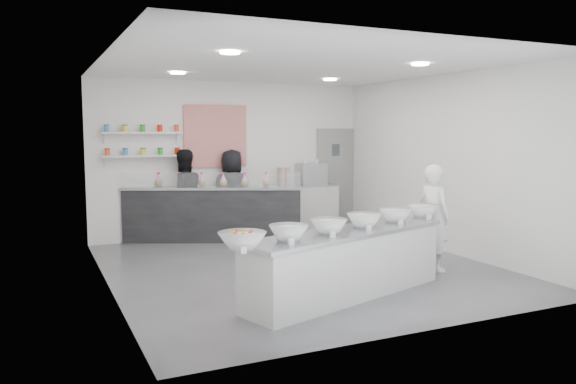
% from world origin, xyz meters
% --- Properties ---
extents(floor, '(6.00, 6.00, 0.00)m').
position_xyz_m(floor, '(0.00, 0.00, 0.00)').
color(floor, '#515156').
rests_on(floor, ground).
extents(ceiling, '(6.00, 6.00, 0.00)m').
position_xyz_m(ceiling, '(0.00, 0.00, 3.00)').
color(ceiling, white).
rests_on(ceiling, floor).
extents(back_wall, '(5.50, 0.00, 5.50)m').
position_xyz_m(back_wall, '(0.00, 3.00, 1.50)').
color(back_wall, white).
rests_on(back_wall, floor).
extents(left_wall, '(0.00, 6.00, 6.00)m').
position_xyz_m(left_wall, '(-2.75, 0.00, 1.50)').
color(left_wall, white).
rests_on(left_wall, floor).
extents(right_wall, '(0.00, 6.00, 6.00)m').
position_xyz_m(right_wall, '(2.75, 0.00, 1.50)').
color(right_wall, white).
rests_on(right_wall, floor).
extents(back_door, '(0.88, 0.04, 2.10)m').
position_xyz_m(back_door, '(2.30, 2.97, 1.05)').
color(back_door, gray).
rests_on(back_door, floor).
extents(pattern_panel, '(1.25, 0.03, 1.20)m').
position_xyz_m(pattern_panel, '(-0.35, 2.98, 1.95)').
color(pattern_panel, '#B90509').
rests_on(pattern_panel, back_wall).
extents(jar_shelf_lower, '(1.45, 0.22, 0.04)m').
position_xyz_m(jar_shelf_lower, '(-1.75, 2.90, 1.60)').
color(jar_shelf_lower, silver).
rests_on(jar_shelf_lower, back_wall).
extents(jar_shelf_upper, '(1.45, 0.22, 0.04)m').
position_xyz_m(jar_shelf_upper, '(-1.75, 2.90, 2.02)').
color(jar_shelf_upper, silver).
rests_on(jar_shelf_upper, back_wall).
extents(preserve_jars, '(1.45, 0.10, 0.56)m').
position_xyz_m(preserve_jars, '(-1.75, 2.88, 1.88)').
color(preserve_jars, '#FA4622').
rests_on(preserve_jars, jar_shelf_lower).
extents(downlight_0, '(0.24, 0.24, 0.02)m').
position_xyz_m(downlight_0, '(-1.40, -1.00, 2.98)').
color(downlight_0, white).
rests_on(downlight_0, ceiling).
extents(downlight_1, '(0.24, 0.24, 0.02)m').
position_xyz_m(downlight_1, '(1.40, -1.00, 2.98)').
color(downlight_1, white).
rests_on(downlight_1, ceiling).
extents(downlight_2, '(0.24, 0.24, 0.02)m').
position_xyz_m(downlight_2, '(-1.40, 1.60, 2.98)').
color(downlight_2, white).
rests_on(downlight_2, ceiling).
extents(downlight_3, '(0.24, 0.24, 0.02)m').
position_xyz_m(downlight_3, '(1.40, 1.60, 2.98)').
color(downlight_3, white).
rests_on(downlight_3, ceiling).
extents(prep_counter, '(3.12, 1.58, 0.83)m').
position_xyz_m(prep_counter, '(-0.11, -1.59, 0.42)').
color(prep_counter, silver).
rests_on(prep_counter, floor).
extents(back_bar, '(3.27, 1.90, 1.03)m').
position_xyz_m(back_bar, '(-0.55, 2.55, 0.51)').
color(back_bar, black).
rests_on(back_bar, floor).
extents(sneeze_guard, '(2.98, 1.35, 0.28)m').
position_xyz_m(sneeze_guard, '(-0.67, 2.28, 1.17)').
color(sneeze_guard, white).
rests_on(sneeze_guard, back_bar).
extents(espresso_ledge, '(1.28, 0.41, 0.95)m').
position_xyz_m(espresso_ledge, '(1.55, 2.78, 0.47)').
color(espresso_ledge, silver).
rests_on(espresso_ledge, floor).
extents(espresso_machine, '(0.56, 0.39, 0.43)m').
position_xyz_m(espresso_machine, '(1.63, 2.78, 1.16)').
color(espresso_machine, '#93969E').
rests_on(espresso_machine, espresso_ledge).
extents(cup_stacks, '(0.24, 0.24, 0.37)m').
position_xyz_m(cup_stacks, '(1.00, 2.78, 1.13)').
color(cup_stacks, tan).
rests_on(cup_stacks, espresso_ledge).
extents(prep_bowls, '(3.69, 1.63, 0.18)m').
position_xyz_m(prep_bowls, '(-0.11, -1.59, 0.92)').
color(prep_bowls, white).
rests_on(prep_bowls, prep_counter).
extents(label_cards, '(3.31, 0.04, 0.07)m').
position_xyz_m(label_cards, '(-0.27, -2.11, 0.87)').
color(label_cards, white).
rests_on(label_cards, prep_counter).
extents(cookie_bags, '(2.01, 1.00, 0.26)m').
position_xyz_m(cookie_bags, '(-0.55, 2.55, 1.16)').
color(cookie_bags, pink).
rests_on(cookie_bags, back_bar).
extents(woman_prep, '(0.43, 0.61, 1.57)m').
position_xyz_m(woman_prep, '(1.73, -0.99, 0.79)').
color(woman_prep, white).
rests_on(woman_prep, floor).
extents(staff_left, '(0.89, 0.73, 1.71)m').
position_xyz_m(staff_left, '(-1.05, 2.80, 0.86)').
color(staff_left, black).
rests_on(staff_left, floor).
extents(staff_right, '(0.90, 0.66, 1.70)m').
position_xyz_m(staff_right, '(-0.08, 2.80, 0.85)').
color(staff_right, black).
rests_on(staff_right, floor).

